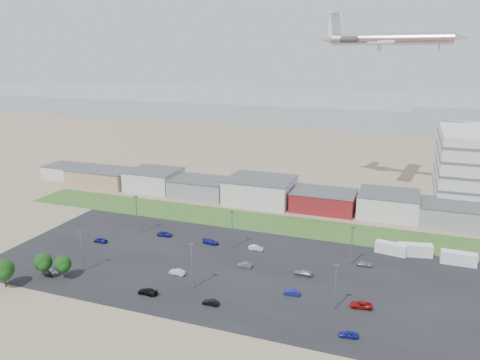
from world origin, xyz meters
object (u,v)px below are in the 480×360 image
at_px(parked_car_9, 165,234).
at_px(parked_car_1, 292,292).
at_px(parked_car_8, 365,264).
at_px(parked_car_13, 211,302).
at_px(parked_car_10, 50,272).
at_px(box_trailer_a, 391,248).
at_px(airliner, 390,39).
at_px(parked_car_7, 245,265).
at_px(parked_car_6, 211,242).
at_px(parked_car_11, 256,248).
at_px(parked_car_4, 177,272).
at_px(parked_car_12, 303,273).
at_px(parked_car_5, 101,240).
at_px(parked_car_2, 348,334).
at_px(parked_car_0, 361,305).
at_px(parked_car_3, 148,292).

bearing_deg(parked_car_9, parked_car_1, -117.51).
xyz_separation_m(parked_car_8, parked_car_13, (-27.51, -29.22, -0.02)).
xyz_separation_m(parked_car_9, parked_car_10, (-13.54, -29.79, 0.02)).
distance_m(box_trailer_a, airliner, 74.27).
height_order(airliner, parked_car_7, airliner).
bearing_deg(parked_car_6, parked_car_8, -85.19).
relative_size(parked_car_6, parked_car_9, 1.05).
relative_size(box_trailer_a, parked_car_11, 2.00).
relative_size(parked_car_4, parked_car_12, 0.89).
bearing_deg(airliner, parked_car_5, -125.76).
bearing_deg(parked_car_2, parked_car_9, -127.05).
xyz_separation_m(parked_car_0, parked_car_8, (-1.25, 19.70, -0.04)).
xyz_separation_m(airliner, parked_car_8, (1.71, -61.86, -53.21)).
bearing_deg(parked_car_1, parked_car_7, -127.37).
xyz_separation_m(parked_car_2, parked_car_8, (-0.29, 30.81, -0.01)).
xyz_separation_m(parked_car_7, parked_car_13, (-0.66, -18.81, 0.00)).
xyz_separation_m(parked_car_5, parked_car_7, (41.66, -0.56, -0.09)).
relative_size(parked_car_4, parked_car_5, 1.01).
xyz_separation_m(box_trailer_a, parked_car_3, (-47.31, -39.55, -0.80)).
distance_m(parked_car_0, parked_car_4, 41.47).
distance_m(parked_car_4, parked_car_12, 29.00).
xyz_separation_m(parked_car_3, parked_car_12, (28.91, 20.07, -0.01)).
bearing_deg(parked_car_1, parked_car_11, -147.15).
relative_size(parked_car_6, parked_car_7, 1.30).
distance_m(airliner, parked_car_1, 97.91).
xyz_separation_m(parked_car_2, parked_car_9, (-54.74, 31.00, -0.01)).
distance_m(airliner, parked_car_4, 104.58).
xyz_separation_m(airliner, parked_car_6, (-38.44, -62.36, -53.15)).
bearing_deg(parked_car_6, parked_car_4, -176.10).
relative_size(parked_car_5, parked_car_8, 1.11).
bearing_deg(box_trailer_a, parked_car_3, -130.34).
distance_m(airliner, parked_car_0, 97.40).
relative_size(box_trailer_a, parked_car_8, 2.23).
height_order(parked_car_4, parked_car_6, parked_car_6).
xyz_separation_m(parked_car_4, parked_car_11, (12.71, 19.40, -0.01)).
height_order(box_trailer_a, airliner, airliner).
distance_m(parked_car_4, parked_car_11, 23.20).
relative_size(parked_car_1, parked_car_5, 0.94).
distance_m(parked_car_10, parked_car_11, 50.06).
bearing_deg(parked_car_7, airliner, 156.88).
bearing_deg(box_trailer_a, parked_car_12, -123.61).
xyz_separation_m(parked_car_1, parked_car_11, (-14.45, 19.39, 0.04)).
bearing_deg(parked_car_11, parked_car_10, 122.61).
height_order(parked_car_9, parked_car_13, parked_car_9).
distance_m(parked_car_4, parked_car_8, 44.72).
relative_size(parked_car_7, parked_car_10, 0.82).
height_order(box_trailer_a, parked_car_7, box_trailer_a).
bearing_deg(parked_car_13, parked_car_10, -89.93).
relative_size(parked_car_0, parked_car_3, 1.03).
relative_size(parked_car_2, parked_car_3, 0.80).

